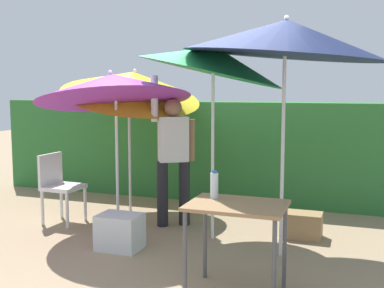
% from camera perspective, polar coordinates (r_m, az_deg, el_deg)
% --- Properties ---
extents(ground_plane, '(24.00, 24.00, 0.00)m').
position_cam_1_polar(ground_plane, '(5.37, -1.10, -12.10)').
color(ground_plane, '#9E8466').
extents(hedge_row, '(8.00, 0.70, 1.52)m').
position_cam_1_polar(hedge_row, '(7.44, 5.44, -0.83)').
color(hedge_row, '#2D7033').
rests_on(hedge_row, ground_plane).
extents(umbrella_rainbow, '(1.72, 1.69, 2.41)m').
position_cam_1_polar(umbrella_rainbow, '(5.41, 2.55, 9.95)').
color(umbrella_rainbow, silver).
rests_on(umbrella_rainbow, ground_plane).
extents(umbrella_orange, '(2.04, 2.02, 2.49)m').
position_cam_1_polar(umbrella_orange, '(4.92, 11.10, 12.29)').
color(umbrella_orange, silver).
rests_on(umbrella_orange, ground_plane).
extents(umbrella_yellow, '(1.92, 1.89, 2.15)m').
position_cam_1_polar(umbrella_yellow, '(5.86, -9.39, 6.68)').
color(umbrella_yellow, silver).
rests_on(umbrella_yellow, ground_plane).
extents(umbrella_navy, '(2.01, 1.94, 2.32)m').
position_cam_1_polar(umbrella_navy, '(6.62, -7.19, 7.11)').
color(umbrella_navy, silver).
rests_on(umbrella_navy, ground_plane).
extents(person_vendor, '(0.51, 0.38, 1.88)m').
position_cam_1_polar(person_vendor, '(5.96, -2.25, -0.98)').
color(person_vendor, black).
rests_on(person_vendor, ground_plane).
extents(chair_plastic, '(0.46, 0.46, 0.89)m').
position_cam_1_polar(chair_plastic, '(6.40, -15.59, -4.53)').
color(chair_plastic, silver).
rests_on(chair_plastic, ground_plane).
extents(cooler_box, '(0.46, 0.36, 0.38)m').
position_cam_1_polar(cooler_box, '(5.29, -8.59, -10.30)').
color(cooler_box, silver).
rests_on(cooler_box, ground_plane).
extents(crate_cardboard, '(0.44, 0.29, 0.29)m').
position_cam_1_polar(crate_cardboard, '(5.77, 13.04, -9.40)').
color(crate_cardboard, '#9E7A4C').
rests_on(crate_cardboard, ground_plane).
extents(folding_table, '(0.80, 0.60, 0.78)m').
position_cam_1_polar(folding_table, '(4.00, 5.36, -8.45)').
color(folding_table, '#4C4C51').
rests_on(folding_table, ground_plane).
extents(bottle_water, '(0.07, 0.07, 0.24)m').
position_cam_1_polar(bottle_water, '(4.14, 2.67, -4.91)').
color(bottle_water, silver).
rests_on(bottle_water, folding_table).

